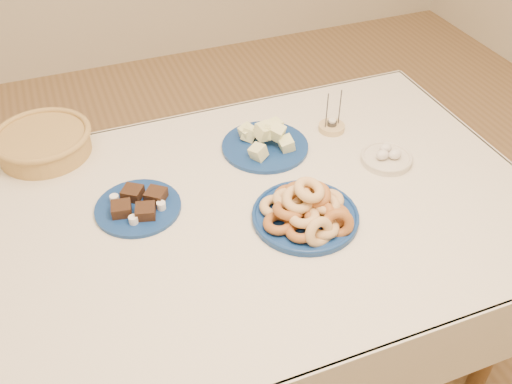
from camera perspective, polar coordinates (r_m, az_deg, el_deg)
ground at (r=2.22m, az=-0.49°, el=-16.20°), size 5.00×5.00×0.00m
dining_table at (r=1.72m, az=-0.61°, el=-4.24°), size 1.71×1.11×0.75m
donut_platter at (r=1.59m, az=5.12°, el=-1.88°), size 0.32×0.32×0.14m
melon_plate at (r=1.86m, az=0.94°, el=5.17°), size 0.36×0.36×0.10m
brownie_plate at (r=1.67m, az=-11.69°, el=-1.36°), size 0.32×0.32×0.04m
wicker_basket at (r=1.95m, az=-20.50°, el=4.73°), size 0.40×0.40×0.08m
candle_holder at (r=1.97m, az=7.57°, el=6.51°), size 0.10×0.10×0.15m
egg_bowl at (r=1.85m, az=12.92°, el=3.39°), size 0.18×0.18×0.05m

